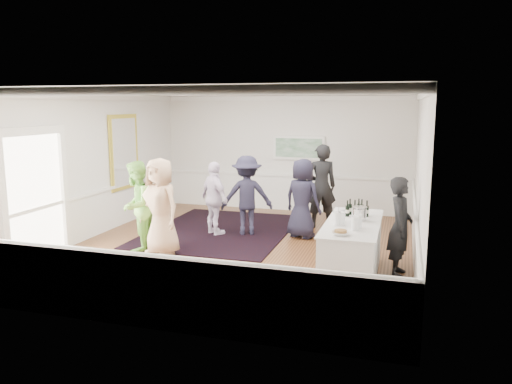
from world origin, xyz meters
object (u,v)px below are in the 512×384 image
(bartender, at_px, (400,227))
(guest_tan, at_px, (160,207))
(guest_dark_b, at_px, (321,186))
(ice_bucket, at_px, (359,214))
(guest_dark_a, at_px, (247,196))
(serving_table, at_px, (352,250))
(guest_lilac, at_px, (215,199))
(guest_navy, at_px, (302,198))
(nut_bowl, at_px, (341,233))
(guest_green, at_px, (137,206))

(bartender, height_order, guest_tan, guest_tan)
(bartender, bearing_deg, guest_dark_b, 34.02)
(ice_bucket, bearing_deg, guest_dark_a, 142.63)
(serving_table, relative_size, guest_lilac, 1.43)
(guest_dark_b, bearing_deg, guest_navy, 55.09)
(guest_dark_b, distance_m, ice_bucket, 3.46)
(guest_lilac, relative_size, guest_dark_a, 0.93)
(guest_lilac, distance_m, guest_dark_b, 2.62)
(guest_tan, height_order, guest_navy, guest_tan)
(bartender, relative_size, nut_bowl, 6.24)
(guest_dark_b, relative_size, guest_navy, 1.14)
(guest_tan, bearing_deg, guest_lilac, 96.74)
(serving_table, bearing_deg, guest_green, 174.74)
(guest_dark_a, bearing_deg, serving_table, 119.01)
(nut_bowl, bearing_deg, guest_navy, 111.10)
(bartender, xyz_separation_m, guest_lilac, (-4.10, 1.65, -0.03))
(guest_dark_a, bearing_deg, guest_navy, 164.83)
(guest_dark_a, bearing_deg, bartender, 130.57)
(serving_table, relative_size, guest_dark_a, 1.32)
(guest_tan, distance_m, nut_bowl, 3.86)
(serving_table, bearing_deg, guest_dark_b, 107.98)
(guest_lilac, bearing_deg, guest_dark_a, -124.89)
(guest_tan, relative_size, ice_bucket, 7.45)
(guest_tan, xyz_separation_m, guest_dark_a, (1.16, 1.97, -0.06))
(ice_bucket, bearing_deg, guest_navy, 123.44)
(guest_lilac, bearing_deg, nut_bowl, 175.26)
(guest_dark_a, height_order, guest_navy, guest_dark_a)
(guest_green, distance_m, nut_bowl, 4.49)
(guest_lilac, bearing_deg, guest_green, 93.68)
(guest_tan, relative_size, guest_green, 1.05)
(guest_green, bearing_deg, guest_navy, 116.13)
(guest_tan, bearing_deg, guest_dark_a, 80.99)
(guest_navy, bearing_deg, serving_table, 140.52)
(guest_green, relative_size, guest_lilac, 1.09)
(bartender, distance_m, ice_bucket, 0.75)
(guest_lilac, height_order, nut_bowl, guest_lilac)
(guest_dark_b, distance_m, nut_bowl, 4.43)
(serving_table, relative_size, ice_bucket, 9.26)
(guest_dark_a, bearing_deg, guest_green, 25.42)
(serving_table, relative_size, bartender, 1.38)
(guest_green, relative_size, nut_bowl, 6.59)
(guest_lilac, bearing_deg, ice_bucket, -171.02)
(guest_green, relative_size, guest_navy, 1.03)
(guest_tan, xyz_separation_m, guest_navy, (2.43, 2.09, -0.08))
(bartender, relative_size, guest_lilac, 1.03)
(serving_table, height_order, nut_bowl, nut_bowl)
(guest_green, relative_size, guest_dark_b, 0.91)
(guest_dark_a, bearing_deg, ice_bucket, 122.14)
(bartender, height_order, guest_lilac, bartender)
(guest_tan, bearing_deg, guest_navy, 62.23)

